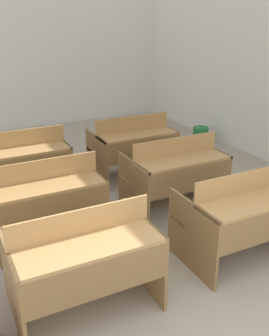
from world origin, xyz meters
TOP-DOWN VIEW (x-y plane):
  - wall_back at (0.00, 7.45)m, footprint 6.52×0.06m
  - wall_right_with_window at (3.23, 3.78)m, footprint 0.06×7.42m
  - bench_front_left at (-0.73, 1.61)m, footprint 1.17×0.79m
  - bench_front_right at (0.94, 1.62)m, footprint 1.17×0.79m
  - bench_second_left at (-0.70, 2.83)m, footprint 1.17×0.79m
  - bench_second_right at (0.93, 2.84)m, footprint 1.17×0.79m
  - bench_third_left at (-0.69, 4.03)m, footprint 1.17×0.79m
  - bench_third_right at (0.93, 4.01)m, footprint 1.17×0.79m
  - wastepaper_bin at (2.83, 4.91)m, footprint 0.29×0.29m

SIDE VIEW (x-z plane):
  - wastepaper_bin at x=2.83m, z-range 0.00..0.29m
  - bench_front_left at x=-0.73m, z-range 0.01..0.94m
  - bench_front_right at x=0.94m, z-range 0.01..0.94m
  - bench_second_left at x=-0.70m, z-range 0.01..0.94m
  - bench_second_right at x=0.93m, z-range 0.01..0.94m
  - bench_third_left at x=-0.69m, z-range 0.01..0.94m
  - bench_third_right at x=0.93m, z-range 0.01..0.94m
  - wall_right_with_window at x=3.23m, z-range -0.01..2.86m
  - wall_back at x=0.00m, z-range 0.00..2.87m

